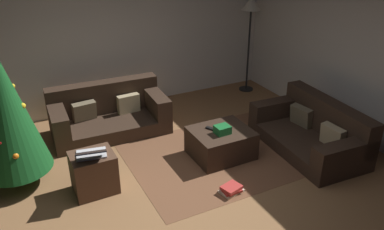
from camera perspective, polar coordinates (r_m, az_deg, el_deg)
The scene contains 13 objects.
ground_plane at distance 4.89m, azimuth -0.89°, elevation -12.45°, with size 6.40×6.40×0.00m, color brown.
rear_partition at distance 7.02m, azimuth -12.61°, elevation 10.99°, with size 6.40×0.12×2.60m, color beige.
couch_left at distance 6.48m, azimuth -12.03°, elevation 0.19°, with size 1.83×1.00×0.74m.
couch_right at distance 6.11m, azimuth 17.12°, elevation -2.29°, with size 1.05×1.81×0.72m.
ottoman at distance 5.68m, azimuth 4.19°, elevation -4.05°, with size 0.83×0.71×0.41m, color #332319.
gift_box at distance 5.49m, azimuth 4.41°, elevation -2.12°, with size 0.20×0.18×0.11m, color #19662D.
tv_remote at distance 5.60m, azimuth 2.77°, elevation -1.97°, with size 0.05×0.16×0.02m, color black.
christmas_tree at distance 5.18m, azimuth -25.40°, elevation 0.69°, with size 0.88×0.88×1.96m.
side_table at distance 5.08m, azimuth -13.98°, elevation -8.08°, with size 0.52×0.44×0.52m, color #4C3323.
laptop at distance 4.86m, azimuth -14.34°, elevation -5.41°, with size 0.43×0.48×0.19m.
book_stack at distance 5.04m, azimuth 5.71°, elevation -10.63°, with size 0.32×0.26×0.10m.
corner_lamp at distance 7.65m, azimuth 8.51°, elevation 14.61°, with size 0.36×0.36×1.83m.
area_rug at distance 5.79m, azimuth 4.13°, elevation -5.77°, with size 2.60×2.00×0.01m, color brown.
Camera 1 is at (-1.68, -3.45, 3.04)m, focal length 36.94 mm.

